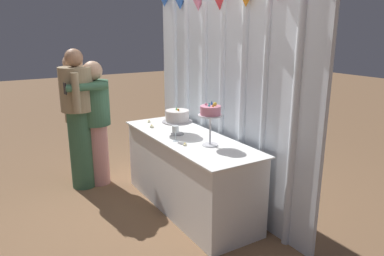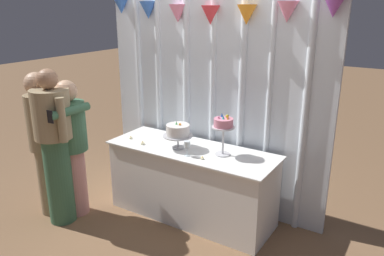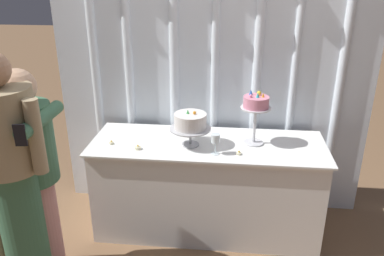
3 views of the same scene
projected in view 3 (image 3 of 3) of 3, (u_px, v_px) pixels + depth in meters
ground_plane at (206, 234)px, 3.25m from camera, size 24.00×24.00×0.00m
draped_curtain at (211, 53)px, 3.18m from camera, size 2.66×0.19×2.63m
cake_table at (207, 186)px, 3.19m from camera, size 1.84×0.66×0.79m
cake_display_nearleft at (190, 123)px, 2.93m from camera, size 0.32×0.32×0.29m
cake_display_nearright at (256, 106)px, 2.91m from camera, size 0.23×0.23×0.42m
wine_glass at (216, 139)px, 2.81m from camera, size 0.07×0.07×0.16m
tealight_far_left at (111, 143)px, 3.01m from camera, size 0.04×0.04×0.03m
tealight_near_left at (138, 148)px, 2.93m from camera, size 0.05×0.05×0.04m
tealight_near_right at (239, 153)px, 2.85m from camera, size 0.04×0.04×0.03m
guest_girl_blue_dress at (32, 170)px, 2.56m from camera, size 0.46×0.60×1.51m
guest_man_pink_jacket at (13, 176)px, 2.36m from camera, size 0.53×0.47×1.65m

